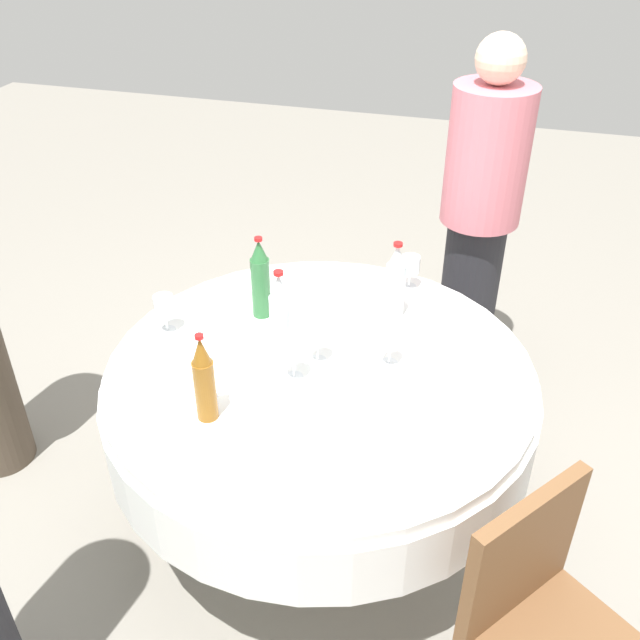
% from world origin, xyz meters
% --- Properties ---
extents(ground_plane, '(10.00, 10.00, 0.00)m').
position_xyz_m(ground_plane, '(0.00, 0.00, 0.00)').
color(ground_plane, gray).
extents(dining_table, '(1.46, 1.46, 0.74)m').
position_xyz_m(dining_table, '(0.00, 0.00, 0.59)').
color(dining_table, white).
rests_on(dining_table, ground_plane).
extents(bottle_amber_front, '(0.06, 0.06, 0.30)m').
position_xyz_m(bottle_amber_front, '(-0.26, -0.34, 0.88)').
color(bottle_amber_front, '#8C5619').
rests_on(bottle_amber_front, dining_table).
extents(bottle_clear_left, '(0.07, 0.07, 0.30)m').
position_xyz_m(bottle_clear_left, '(0.18, 0.37, 0.88)').
color(bottle_clear_left, silver).
rests_on(bottle_clear_left, dining_table).
extents(bottle_green_south, '(0.07, 0.07, 0.32)m').
position_xyz_m(bottle_green_south, '(-0.29, 0.24, 0.89)').
color(bottle_green_south, '#2D6B38').
rests_on(bottle_green_south, dining_table).
extents(bottle_clear_north, '(0.07, 0.07, 0.33)m').
position_xyz_m(bottle_clear_north, '(-0.14, 0.02, 0.89)').
color(bottle_clear_north, silver).
rests_on(bottle_clear_north, dining_table).
extents(wine_glass_north, '(0.07, 0.07, 0.15)m').
position_xyz_m(wine_glass_north, '(-0.06, -0.08, 0.85)').
color(wine_glass_north, white).
rests_on(wine_glass_north, dining_table).
extents(wine_glass_west, '(0.06, 0.06, 0.15)m').
position_xyz_m(wine_glass_west, '(-0.02, 0.02, 0.85)').
color(wine_glass_west, white).
rests_on(wine_glass_west, dining_table).
extents(wine_glass_right, '(0.07, 0.07, 0.14)m').
position_xyz_m(wine_glass_right, '(-0.58, 0.05, 0.84)').
color(wine_glass_right, white).
rests_on(wine_glass_right, dining_table).
extents(wine_glass_rear, '(0.06, 0.06, 0.15)m').
position_xyz_m(wine_glass_rear, '(0.22, 0.07, 0.84)').
color(wine_glass_rear, white).
rests_on(wine_glass_rear, dining_table).
extents(wine_glass_far, '(0.07, 0.07, 0.13)m').
position_xyz_m(wine_glass_far, '(0.20, 0.58, 0.83)').
color(wine_glass_far, white).
rests_on(wine_glass_far, dining_table).
extents(plate_far, '(0.22, 0.22, 0.02)m').
position_xyz_m(plate_far, '(-0.35, -0.17, 0.75)').
color(plate_far, white).
rests_on(plate_far, dining_table).
extents(plate_mid, '(0.21, 0.21, 0.02)m').
position_xyz_m(plate_mid, '(0.50, 0.03, 0.75)').
color(plate_mid, white).
rests_on(plate_mid, dining_table).
extents(spoon_left, '(0.04, 0.18, 0.00)m').
position_xyz_m(spoon_left, '(0.09, -0.21, 0.74)').
color(spoon_left, silver).
rests_on(spoon_left, dining_table).
extents(fork_south, '(0.17, 0.09, 0.00)m').
position_xyz_m(fork_south, '(-0.02, 0.35, 0.74)').
color(fork_south, silver).
rests_on(fork_south, dining_table).
extents(folded_napkin, '(0.18, 0.18, 0.02)m').
position_xyz_m(folded_napkin, '(-0.25, 0.42, 0.75)').
color(folded_napkin, white).
rests_on(folded_napkin, dining_table).
extents(person_south, '(0.34, 0.34, 1.61)m').
position_xyz_m(person_south, '(0.41, 1.07, 0.84)').
color(person_south, '#26262B').
rests_on(person_south, ground_plane).
extents(chair_right, '(0.56, 0.56, 0.87)m').
position_xyz_m(chair_right, '(0.77, -0.59, 0.52)').
color(chair_right, brown).
rests_on(chair_right, ground_plane).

